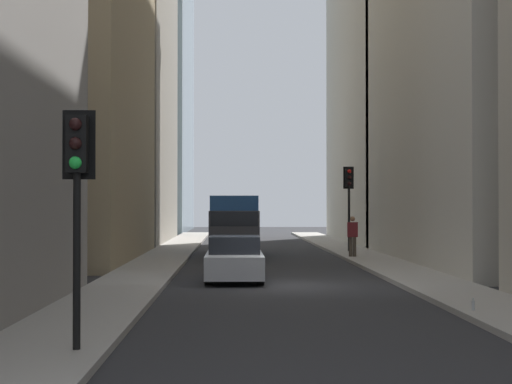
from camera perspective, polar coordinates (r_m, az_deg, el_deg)
ground_plane at (r=25.36m, az=1.71°, el=-6.32°), size 135.00×135.00×0.00m
sidewalk_right at (r=25.50m, az=-8.50°, el=-6.12°), size 90.00×2.20×0.14m
sidewalk_left at (r=26.00m, az=11.72°, el=-6.02°), size 90.00×2.20×0.14m
delivery_truck at (r=40.18m, az=-1.49°, el=-2.24°), size 6.46×2.25×2.84m
sedan_silver at (r=26.67m, az=-1.47°, el=-4.62°), size 4.30×1.78×1.42m
traffic_light_foreground at (r=13.48m, az=-12.03°, el=1.28°), size 0.43×0.52×3.77m
traffic_light_midblock at (r=41.70m, az=6.31°, el=0.21°), size 0.43×0.52×4.17m
pedestrian at (r=37.29m, az=6.55°, el=-2.88°), size 0.26×0.44×1.77m
discarded_bottle at (r=18.77m, az=14.50°, el=-7.44°), size 0.07×0.07×0.27m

